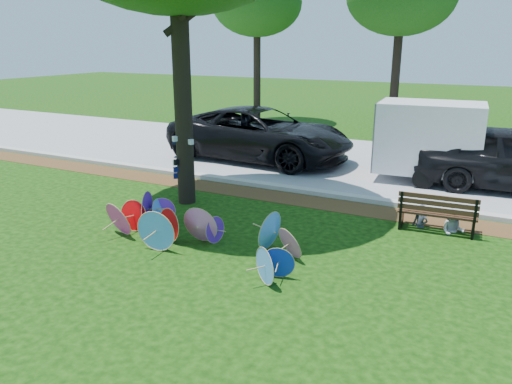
% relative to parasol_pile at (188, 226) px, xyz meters
% --- Properties ---
extents(ground, '(90.00, 90.00, 0.00)m').
position_rel_parasol_pile_xyz_m(ground, '(0.43, -0.75, -0.38)').
color(ground, black).
rests_on(ground, ground).
extents(mulch_strip, '(90.00, 1.00, 0.01)m').
position_rel_parasol_pile_xyz_m(mulch_strip, '(0.43, 3.75, -0.37)').
color(mulch_strip, '#472D16').
rests_on(mulch_strip, ground).
extents(curb, '(90.00, 0.30, 0.12)m').
position_rel_parasol_pile_xyz_m(curb, '(0.43, 4.45, -0.32)').
color(curb, '#B7B5AD').
rests_on(curb, ground).
extents(street, '(90.00, 8.00, 0.01)m').
position_rel_parasol_pile_xyz_m(street, '(0.43, 8.60, -0.37)').
color(street, gray).
rests_on(street, ground).
extents(parasol_pile, '(4.62, 2.12, 0.86)m').
position_rel_parasol_pile_xyz_m(parasol_pile, '(0.00, 0.00, 0.00)').
color(parasol_pile, '#1839C4').
rests_on(parasol_pile, ground).
extents(black_van, '(6.69, 3.37, 1.81)m').
position_rel_parasol_pile_xyz_m(black_van, '(-2.09, 7.51, 0.53)').
color(black_van, black).
rests_on(black_van, ground).
extents(cargo_trailer, '(3.04, 2.06, 2.64)m').
position_rel_parasol_pile_xyz_m(cargo_trailer, '(3.60, 7.27, 0.94)').
color(cargo_trailer, silver).
rests_on(cargo_trailer, ground).
extents(park_bench, '(1.72, 0.74, 0.88)m').
position_rel_parasol_pile_xyz_m(park_bench, '(4.49, 3.08, 0.07)').
color(park_bench, black).
rests_on(park_bench, ground).
extents(person_left, '(0.43, 0.35, 1.00)m').
position_rel_parasol_pile_xyz_m(person_left, '(4.14, 3.13, 0.13)').
color(person_left, '#39414E').
rests_on(person_left, ground).
extents(person_right, '(0.52, 0.42, 1.02)m').
position_rel_parasol_pile_xyz_m(person_right, '(4.84, 3.13, 0.13)').
color(person_right, silver).
rests_on(person_right, ground).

